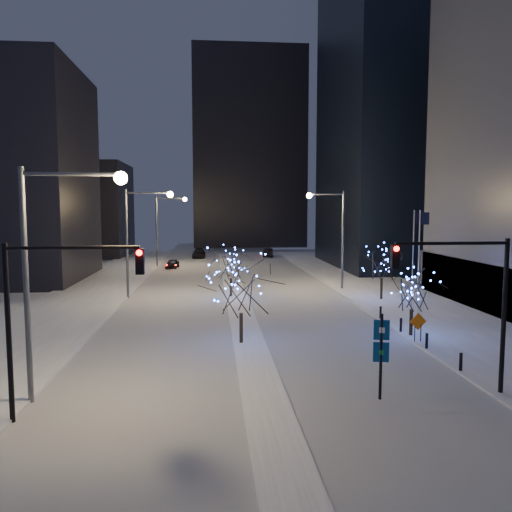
{
  "coord_description": "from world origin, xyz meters",
  "views": [
    {
      "loc": [
        -2.23,
        -19.43,
        8.29
      ],
      "look_at": [
        0.81,
        14.79,
        5.0
      ],
      "focal_mm": 35.0,
      "sensor_mm": 36.0,
      "label": 1
    }
  ],
  "objects": [
    {
      "name": "ground",
      "position": [
        0.0,
        0.0,
        0.0
      ],
      "size": [
        160.0,
        160.0,
        0.0
      ],
      "primitive_type": "plane",
      "color": "white",
      "rests_on": "ground"
    },
    {
      "name": "road",
      "position": [
        0.0,
        35.0,
        0.01
      ],
      "size": [
        20.0,
        130.0,
        0.02
      ],
      "primitive_type": "cube",
      "color": "#AFB4BE",
      "rests_on": "ground"
    },
    {
      "name": "median",
      "position": [
        0.0,
        30.0,
        0.07
      ],
      "size": [
        2.0,
        80.0,
        0.15
      ],
      "primitive_type": "cube",
      "color": "white",
      "rests_on": "ground"
    },
    {
      "name": "east_sidewalk",
      "position": [
        15.0,
        20.0,
        0.07
      ],
      "size": [
        10.0,
        90.0,
        0.15
      ],
      "primitive_type": "cube",
      "color": "white",
      "rests_on": "ground"
    },
    {
      "name": "west_sidewalk",
      "position": [
        -14.0,
        20.0,
        0.07
      ],
      "size": [
        8.0,
        90.0,
        0.15
      ],
      "primitive_type": "cube",
      "color": "white",
      "rests_on": "ground"
    },
    {
      "name": "filler_west_far",
      "position": [
        -26.0,
        70.0,
        8.0
      ],
      "size": [
        18.0,
        16.0,
        16.0
      ],
      "primitive_type": "cube",
      "color": "black",
      "rests_on": "ground"
    },
    {
      "name": "horizon_block",
      "position": [
        6.0,
        92.0,
        21.0
      ],
      "size": [
        24.0,
        14.0,
        42.0
      ],
      "primitive_type": "cube",
      "color": "black",
      "rests_on": "ground"
    },
    {
      "name": "street_lamp_w_near",
      "position": [
        -8.94,
        2.0,
        6.5
      ],
      "size": [
        4.4,
        0.56,
        10.0
      ],
      "color": "#595E66",
      "rests_on": "ground"
    },
    {
      "name": "street_lamp_w_mid",
      "position": [
        -8.94,
        27.0,
        6.5
      ],
      "size": [
        4.4,
        0.56,
        10.0
      ],
      "color": "#595E66",
      "rests_on": "ground"
    },
    {
      "name": "street_lamp_w_far",
      "position": [
        -8.94,
        52.0,
        6.5
      ],
      "size": [
        4.4,
        0.56,
        10.0
      ],
      "color": "#595E66",
      "rests_on": "ground"
    },
    {
      "name": "street_lamp_east",
      "position": [
        10.08,
        30.0,
        6.45
      ],
      "size": [
        3.9,
        0.56,
        10.0
      ],
      "color": "#595E66",
      "rests_on": "ground"
    },
    {
      "name": "traffic_signal_west",
      "position": [
        -8.44,
        -0.0,
        4.76
      ],
      "size": [
        5.26,
        0.43,
        7.0
      ],
      "color": "black",
      "rests_on": "ground"
    },
    {
      "name": "traffic_signal_east",
      "position": [
        8.94,
        1.0,
        4.76
      ],
      "size": [
        5.26,
        0.43,
        7.0
      ],
      "color": "black",
      "rests_on": "ground"
    },
    {
      "name": "flagpoles",
      "position": [
        13.37,
        17.25,
        4.8
      ],
      "size": [
        1.35,
        2.6,
        8.0
      ],
      "color": "silver",
      "rests_on": "east_sidewalk"
    },
    {
      "name": "bollards",
      "position": [
        10.2,
        10.0,
        0.6
      ],
      "size": [
        0.16,
        12.16,
        0.9
      ],
      "color": "black",
      "rests_on": "east_sidewalk"
    },
    {
      "name": "car_near",
      "position": [
        -7.7,
        49.83,
        0.64
      ],
      "size": [
        1.9,
        3.89,
        1.28
      ],
      "primitive_type": "imported",
      "rotation": [
        0.0,
        0.0,
        -0.11
      ],
      "color": "black",
      "rests_on": "ground"
    },
    {
      "name": "car_mid",
      "position": [
        7.4,
        65.21,
        0.73
      ],
      "size": [
        2.25,
        4.63,
        1.46
      ],
      "primitive_type": "imported",
      "rotation": [
        0.0,
        0.0,
        2.98
      ],
      "color": "black",
      "rests_on": "ground"
    },
    {
      "name": "car_far",
      "position": [
        -4.41,
        64.57,
        0.75
      ],
      "size": [
        2.22,
        5.22,
        1.5
      ],
      "primitive_type": "imported",
      "rotation": [
        0.0,
        0.0,
        -0.02
      ],
      "color": "black",
      "rests_on": "ground"
    },
    {
      "name": "holiday_tree_median_near",
      "position": [
        -0.5,
        10.26,
        3.72
      ],
      "size": [
        5.71,
        5.71,
        5.68
      ],
      "color": "black",
      "rests_on": "median"
    },
    {
      "name": "holiday_tree_median_far",
      "position": [
        -0.5,
        26.4,
        3.15
      ],
      "size": [
        4.57,
        4.57,
        4.6
      ],
      "color": "black",
      "rests_on": "median"
    },
    {
      "name": "holiday_tree_plaza_near",
      "position": [
        10.5,
        11.07,
        3.11
      ],
      "size": [
        3.99,
        3.99,
        4.52
      ],
      "color": "black",
      "rests_on": "east_sidewalk"
    },
    {
      "name": "holiday_tree_plaza_far",
      "position": [
        12.96,
        23.79,
        3.51
      ],
      "size": [
        4.61,
        4.61,
        5.13
      ],
      "color": "black",
      "rests_on": "east_sidewalk"
    },
    {
      "name": "wayfinding_sign",
      "position": [
        5.0,
        1.0,
        2.33
      ],
      "size": [
        0.67,
        0.24,
        3.79
      ],
      "rotation": [
        0.0,
        0.0,
        -0.23
      ],
      "color": "black",
      "rests_on": "ground"
    },
    {
      "name": "construction_sign",
      "position": [
        10.3,
        9.51,
        1.23
      ],
      "size": [
        1.09,
        0.13,
        1.79
      ],
      "rotation": [
        0.0,
        0.0,
        0.08
      ],
      "color": "black",
      "rests_on": "east_sidewalk"
    }
  ]
}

